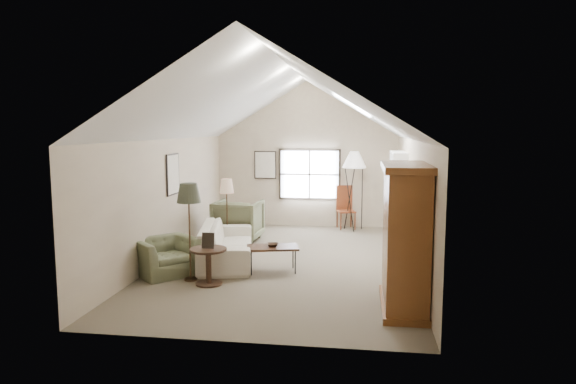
# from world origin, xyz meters

# --- Properties ---
(room_shell) EXTENTS (5.01, 8.01, 4.00)m
(room_shell) POSITION_xyz_m (0.00, 0.00, 3.21)
(room_shell) COLOR brown
(room_shell) RESTS_ON ground
(window) EXTENTS (1.72, 0.08, 1.42)m
(window) POSITION_xyz_m (0.10, 3.96, 1.45)
(window) COLOR black
(window) RESTS_ON room_shell
(skylight) EXTENTS (0.80, 1.20, 0.52)m
(skylight) POSITION_xyz_m (1.30, 0.90, 3.22)
(skylight) COLOR white
(skylight) RESTS_ON room_shell
(wall_art) EXTENTS (1.97, 3.71, 0.88)m
(wall_art) POSITION_xyz_m (-1.88, 1.94, 1.73)
(wall_art) COLOR black
(wall_art) RESTS_ON room_shell
(armoire) EXTENTS (0.60, 1.50, 2.20)m
(armoire) POSITION_xyz_m (2.18, -2.40, 1.10)
(armoire) COLOR brown
(armoire) RESTS_ON ground
(tv_alcove) EXTENTS (0.32, 1.30, 2.10)m
(tv_alcove) POSITION_xyz_m (2.34, 1.60, 1.15)
(tv_alcove) COLOR white
(tv_alcove) RESTS_ON ground
(media_console) EXTENTS (0.34, 1.18, 0.60)m
(media_console) POSITION_xyz_m (2.32, 1.60, 0.30)
(media_console) COLOR #382316
(media_console) RESTS_ON ground
(tv_panel) EXTENTS (0.05, 0.90, 0.55)m
(tv_panel) POSITION_xyz_m (2.32, 1.60, 0.92)
(tv_panel) COLOR black
(tv_panel) RESTS_ON media_console
(sofa) EXTENTS (1.51, 2.73, 0.75)m
(sofa) POSITION_xyz_m (-1.21, -0.08, 0.38)
(sofa) COLOR silver
(sofa) RESTS_ON ground
(armchair_near) EXTENTS (1.39, 1.40, 0.68)m
(armchair_near) POSITION_xyz_m (-2.10, -1.19, 0.34)
(armchair_near) COLOR #5C6144
(armchair_near) RESTS_ON ground
(armchair_far) EXTENTS (1.13, 1.16, 1.00)m
(armchair_far) POSITION_xyz_m (-1.42, 1.83, 0.50)
(armchair_far) COLOR #646849
(armchair_far) RESTS_ON ground
(coffee_table) EXTENTS (1.07, 0.75, 0.49)m
(coffee_table) POSITION_xyz_m (-0.14, -0.73, 0.25)
(coffee_table) COLOR #3D2319
(coffee_table) RESTS_ON ground
(bowl) EXTENTS (0.28, 0.28, 0.06)m
(bowl) POSITION_xyz_m (-0.14, -0.73, 0.52)
(bowl) COLOR #341F15
(bowl) RESTS_ON coffee_table
(side_table) EXTENTS (0.76, 0.76, 0.65)m
(side_table) POSITION_xyz_m (-1.11, -1.68, 0.32)
(side_table) COLOR #331D14
(side_table) RESTS_ON ground
(side_chair) EXTENTS (0.57, 0.57, 1.17)m
(side_chair) POSITION_xyz_m (1.13, 3.70, 0.58)
(side_chair) COLOR brown
(side_chair) RESTS_ON ground
(tripod_lamp) EXTENTS (0.70, 0.70, 2.15)m
(tripod_lamp) POSITION_xyz_m (1.33, 3.49, 1.08)
(tripod_lamp) COLOR white
(tripod_lamp) RESTS_ON ground
(dark_lamp) EXTENTS (0.51, 0.51, 1.80)m
(dark_lamp) POSITION_xyz_m (-1.51, -1.48, 0.90)
(dark_lamp) COLOR #292C1F
(dark_lamp) RESTS_ON ground
(tan_lamp) EXTENTS (0.38, 0.38, 1.61)m
(tan_lamp) POSITION_xyz_m (-1.51, 1.12, 0.81)
(tan_lamp) COLOR tan
(tan_lamp) RESTS_ON ground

